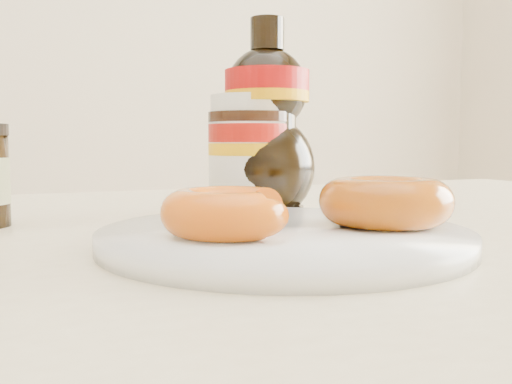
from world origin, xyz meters
name	(u,v)px	position (x,y,z in m)	size (l,w,h in m)	color
dining_table	(251,333)	(0.00, 0.10, 0.67)	(1.40, 0.90, 0.75)	beige
plate	(284,237)	(0.00, 0.04, 0.76)	(0.26, 0.26, 0.01)	white
donut_bitten	(227,212)	(-0.05, 0.02, 0.78)	(0.09, 0.09, 0.03)	#C7410B
donut_whole	(385,201)	(0.08, 0.02, 0.78)	(0.10, 0.10, 0.03)	#A6520A
nutella_jar	(250,150)	(0.05, 0.22, 0.82)	(0.09, 0.09, 0.12)	white
syrup_bottle	(267,117)	(0.07, 0.21, 0.85)	(0.10, 0.09, 0.20)	black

